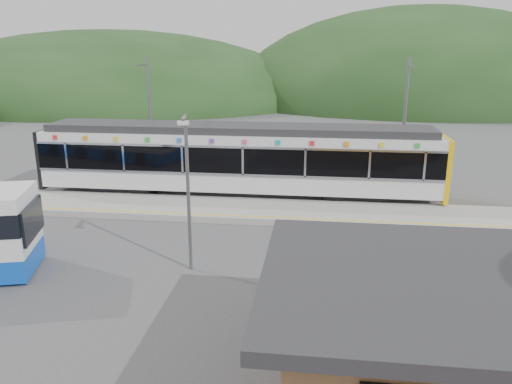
# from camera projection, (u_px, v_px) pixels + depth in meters

# --- Properties ---
(ground) EXTENTS (120.00, 120.00, 0.00)m
(ground) POSITION_uv_depth(u_px,v_px,m) (253.00, 240.00, 20.23)
(ground) COLOR #4C4C4F
(ground) RESTS_ON ground
(hills) EXTENTS (146.00, 149.00, 26.00)m
(hills) POSITION_uv_depth(u_px,v_px,m) (392.00, 206.00, 24.52)
(hills) COLOR #1E3D19
(hills) RESTS_ON ground
(platform) EXTENTS (26.00, 3.20, 0.30)m
(platform) POSITION_uv_depth(u_px,v_px,m) (262.00, 211.00, 23.33)
(platform) COLOR #9E9E99
(platform) RESTS_ON ground
(yellow_line) EXTENTS (26.00, 0.10, 0.01)m
(yellow_line) POSITION_uv_depth(u_px,v_px,m) (259.00, 217.00, 22.05)
(yellow_line) COLOR yellow
(yellow_line) RESTS_ON platform
(train) EXTENTS (20.44, 3.01, 3.74)m
(train) POSITION_uv_depth(u_px,v_px,m) (238.00, 158.00, 25.55)
(train) COLOR black
(train) RESTS_ON ground
(catenary_mast_west) EXTENTS (0.18, 1.80, 7.00)m
(catenary_mast_west) POSITION_uv_depth(u_px,v_px,m) (150.00, 118.00, 28.21)
(catenary_mast_west) COLOR slate
(catenary_mast_west) RESTS_ON ground
(catenary_mast_east) EXTENTS (0.18, 1.80, 7.00)m
(catenary_mast_east) POSITION_uv_depth(u_px,v_px,m) (404.00, 123.00, 26.52)
(catenary_mast_east) COLOR slate
(catenary_mast_east) RESTS_ON ground
(station_shelter) EXTENTS (9.20, 6.20, 3.00)m
(station_shelter) POSITION_uv_depth(u_px,v_px,m) (479.00, 342.00, 10.49)
(station_shelter) COLOR #8F623E
(station_shelter) RESTS_ON ground
(lamp_post) EXTENTS (0.38, 1.00, 5.44)m
(lamp_post) POSITION_uv_depth(u_px,v_px,m) (187.00, 180.00, 16.56)
(lamp_post) COLOR slate
(lamp_post) RESTS_ON ground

